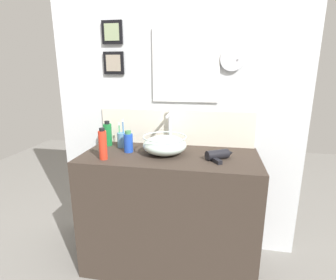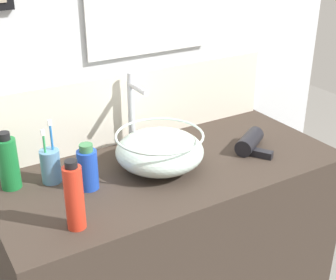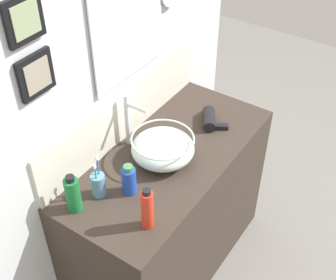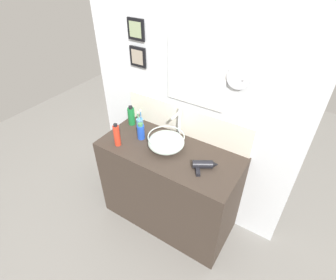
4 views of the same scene
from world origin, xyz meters
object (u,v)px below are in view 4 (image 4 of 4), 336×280
Objects in this scene: hair_drier at (204,165)px; glass_bowl_sink at (166,142)px; faucet at (178,121)px; shampoo_bottle at (141,132)px; toothbrush_cup at (140,124)px; soap_dispenser at (117,135)px; lotion_bottle at (131,116)px.

glass_bowl_sink is at bearing 173.20° from hair_drier.
faucet reaches higher than shampoo_bottle.
toothbrush_cup is (-0.69, 0.14, 0.03)m from hair_drier.
soap_dispenser reaches higher than glass_bowl_sink.
shampoo_bottle is at bearing -143.70° from faucet.
glass_bowl_sink is 1.57× the size of lotion_bottle.
faucet reaches higher than soap_dispenser.
hair_drier is (0.36, -0.04, -0.04)m from glass_bowl_sink.
glass_bowl_sink is at bearing -0.12° from shampoo_bottle.
shampoo_bottle is (0.11, 0.17, -0.03)m from soap_dispenser.
faucet is 0.46m from lotion_bottle.
faucet is 0.32m from shampoo_bottle.
hair_drier is 1.29× the size of shampoo_bottle.
toothbrush_cup is 0.13m from shampoo_bottle.
hair_drier is 0.72m from soap_dispenser.
soap_dispenser is at bearing -154.24° from glass_bowl_sink.
shampoo_bottle is at bearing -32.16° from lotion_bottle.
shampoo_bottle is at bearing 179.88° from glass_bowl_sink.
soap_dispenser is (-0.35, -0.35, -0.06)m from faucet.
glass_bowl_sink is 0.21m from faucet.
glass_bowl_sink is at bearing 25.76° from soap_dispenser.
faucet is 0.51m from soap_dispenser.
glass_bowl_sink is 1.41× the size of toothbrush_cup.
lotion_bottle is 0.92× the size of soap_dispenser.
toothbrush_cup is 1.39× the size of shampoo_bottle.
soap_dispenser is at bearing -72.18° from lotion_bottle.
shampoo_bottle is at bearing -49.23° from toothbrush_cup.
soap_dispenser is (0.10, -0.30, 0.01)m from lotion_bottle.
shampoo_bottle reaches higher than glass_bowl_sink.
toothbrush_cup reaches higher than glass_bowl_sink.
lotion_bottle is at bearing 164.26° from glass_bowl_sink.
lotion_bottle is (-0.81, 0.17, 0.06)m from hair_drier.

